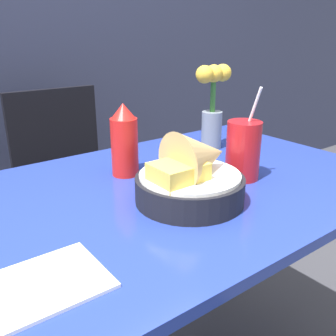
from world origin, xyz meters
TOP-DOWN VIEW (x-y plane):
  - dining_table at (0.00, 0.00)m, footprint 1.20×0.72m
  - chair_far_window at (0.09, 0.84)m, footprint 0.40×0.40m
  - food_basket at (0.03, -0.10)m, footprint 0.24×0.24m
  - ketchup_bottle at (-0.01, 0.13)m, footprint 0.07×0.07m
  - drink_cup at (0.21, -0.07)m, footprint 0.09×0.09m
  - flower_vase at (0.33, 0.17)m, footprint 0.13×0.06m
  - napkin at (-0.34, -0.19)m, footprint 0.18×0.14m

SIDE VIEW (x-z plane):
  - chair_far_window at x=0.09m, z-range 0.08..0.94m
  - dining_table at x=0.00m, z-range 0.26..1.01m
  - napkin at x=-0.34m, z-range 0.74..0.75m
  - food_basket at x=0.03m, z-range 0.72..0.88m
  - drink_cup at x=0.21m, z-range 0.70..0.93m
  - ketchup_bottle at x=-0.01m, z-range 0.74..0.93m
  - flower_vase at x=0.33m, z-range 0.76..1.02m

